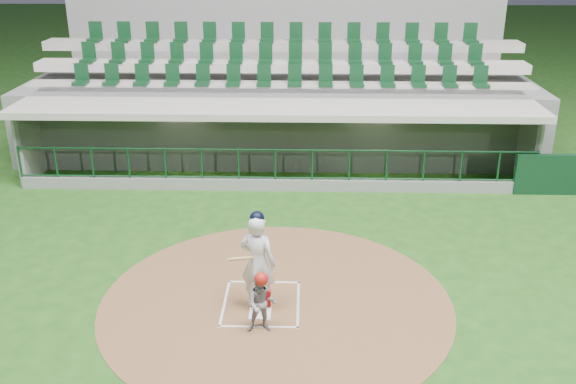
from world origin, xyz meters
The scene contains 8 objects.
ground centered at (0.00, 0.00, 0.00)m, with size 120.00×120.00×0.00m, color #1C4714.
dirt_circle centered at (0.30, -0.20, 0.01)m, with size 7.20×7.20×0.01m, color brown.
home_plate centered at (0.00, -0.70, 0.02)m, with size 0.43×0.43×0.02m, color white.
batter_box_chalk centered at (0.00, -0.30, 0.02)m, with size 1.55×1.80×0.01m.
dugout_structure centered at (0.17, 7.81, 0.97)m, with size 16.40×3.70×3.00m.
seating_deck centered at (0.00, 10.91, 1.42)m, with size 17.00×6.72×5.15m.
batter centered at (-0.04, -0.45, 1.06)m, with size 0.97×1.01×2.11m.
catcher centered at (0.08, -1.25, 0.62)m, with size 0.59×0.47×1.24m.
Camera 1 is at (0.86, -11.56, 7.00)m, focal length 40.00 mm.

